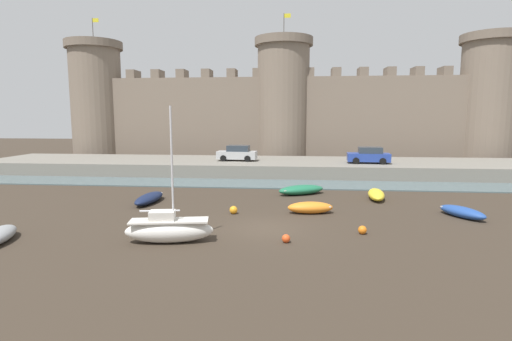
# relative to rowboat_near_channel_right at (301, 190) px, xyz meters

# --- Properties ---
(ground_plane) EXTENTS (160.00, 160.00, 0.00)m
(ground_plane) POSITION_rel_rowboat_near_channel_right_xyz_m (-2.10, -9.59, -0.38)
(ground_plane) COLOR #382D23
(water_channel) EXTENTS (80.00, 4.50, 0.10)m
(water_channel) POSITION_rel_rowboat_near_channel_right_xyz_m (-2.10, 4.25, -0.33)
(water_channel) COLOR slate
(water_channel) RESTS_ON ground
(quay_road) EXTENTS (62.46, 10.00, 1.33)m
(quay_road) POSITION_rel_rowboat_near_channel_right_xyz_m (-2.10, 11.50, 0.28)
(quay_road) COLOR slate
(quay_road) RESTS_ON ground
(castle) EXTENTS (57.84, 7.39, 18.79)m
(castle) POSITION_rel_rowboat_near_channel_right_xyz_m (-2.10, 22.01, 6.59)
(castle) COLOR #7A6B5B
(castle) RESTS_ON ground
(rowboat_near_channel_right) EXTENTS (3.98, 2.99, 0.73)m
(rowboat_near_channel_right) POSITION_rel_rowboat_near_channel_right_xyz_m (0.00, 0.00, 0.00)
(rowboat_near_channel_right) COLOR #1E6B47
(rowboat_near_channel_right) RESTS_ON ground
(rowboat_foreground_left) EXTENTS (1.41, 3.95, 0.65)m
(rowboat_foreground_left) POSITION_rel_rowboat_near_channel_right_xyz_m (-10.57, -4.03, -0.04)
(rowboat_foreground_left) COLOR #141E3D
(rowboat_foreground_left) RESTS_ON ground
(rowboat_foreground_centre) EXTENTS (2.42, 3.16, 0.65)m
(rowboat_foreground_centre) POSITION_rel_rowboat_near_channel_right_xyz_m (9.44, -6.12, -0.04)
(rowboat_foreground_centre) COLOR #234793
(rowboat_foreground_centre) RESTS_ON ground
(sailboat_midflat_right) EXTENTS (4.34, 1.95, 6.47)m
(sailboat_midflat_right) POSITION_rel_rowboat_near_channel_right_xyz_m (-6.47, -12.40, 0.27)
(sailboat_midflat_right) COLOR silver
(sailboat_midflat_right) RESTS_ON ground
(rowboat_near_channel_left) EXTENTS (2.94, 1.47, 0.73)m
(rowboat_near_channel_left) POSITION_rel_rowboat_near_channel_right_xyz_m (0.47, -5.98, -0.00)
(rowboat_near_channel_left) COLOR orange
(rowboat_near_channel_left) RESTS_ON ground
(rowboat_midflat_left) EXTENTS (1.50, 3.54, 0.69)m
(rowboat_midflat_left) POSITION_rel_rowboat_near_channel_right_xyz_m (5.40, -1.23, -0.02)
(rowboat_midflat_left) COLOR yellow
(rowboat_midflat_left) RESTS_ON ground
(mooring_buoy_mid_mud) EXTENTS (0.49, 0.49, 0.49)m
(mooring_buoy_mid_mud) POSITION_rel_rowboat_near_channel_right_xyz_m (-4.25, -6.58, -0.13)
(mooring_buoy_mid_mud) COLOR orange
(mooring_buoy_mid_mud) RESTS_ON ground
(mooring_buoy_near_shore) EXTENTS (0.40, 0.40, 0.40)m
(mooring_buoy_near_shore) POSITION_rel_rowboat_near_channel_right_xyz_m (-0.90, -11.93, -0.18)
(mooring_buoy_near_shore) COLOR #E04C1E
(mooring_buoy_near_shore) RESTS_ON ground
(mooring_buoy_near_channel) EXTENTS (0.44, 0.44, 0.44)m
(mooring_buoy_near_channel) POSITION_rel_rowboat_near_channel_right_xyz_m (2.96, -10.16, -0.16)
(mooring_buoy_near_channel) COLOR orange
(mooring_buoy_near_channel) RESTS_ON ground
(car_quay_east) EXTENTS (4.19, 2.05, 1.62)m
(car_quay_east) POSITION_rel_rowboat_near_channel_right_xyz_m (-6.53, 10.94, 1.72)
(car_quay_east) COLOR #B2B5B7
(car_quay_east) RESTS_ON quay_road
(car_quay_centre_west) EXTENTS (4.19, 2.05, 1.62)m
(car_quay_centre_west) POSITION_rel_rowboat_near_channel_right_xyz_m (6.81, 9.93, 1.72)
(car_quay_centre_west) COLOR #263F99
(car_quay_centre_west) RESTS_ON quay_road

